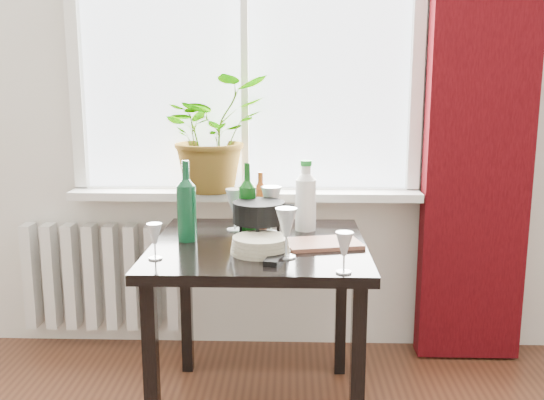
{
  "coord_description": "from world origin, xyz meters",
  "views": [
    {
      "loc": [
        0.23,
        -0.79,
        1.38
      ],
      "look_at": [
        0.15,
        1.55,
        0.92
      ],
      "focal_mm": 40.0,
      "sensor_mm": 36.0,
      "label": 1
    }
  ],
  "objects_px": {
    "table": "(259,265)",
    "tv_remote": "(276,257)",
    "wineglass_front_right": "(286,232)",
    "bottle_amber": "(260,198)",
    "wine_bottle_left": "(186,200)",
    "potted_plant": "(212,134)",
    "wineglass_front_left": "(155,241)",
    "wine_bottle_right": "(247,199)",
    "wineglass_far_right": "(344,252)",
    "cutting_board": "(323,243)",
    "radiator": "(102,276)",
    "cleaning_bottle": "(306,195)",
    "wineglass_back_center": "(271,209)",
    "wineglass_back_left": "(235,209)",
    "plate_stack": "(260,245)",
    "fondue_pot": "(259,222)"
  },
  "relations": [
    {
      "from": "table",
      "to": "wine_bottle_right",
      "type": "xyz_separation_m",
      "value": [
        -0.05,
        0.11,
        0.25
      ]
    },
    {
      "from": "wineglass_front_right",
      "to": "fondue_pot",
      "type": "xyz_separation_m",
      "value": [
        -0.11,
        0.22,
        -0.01
      ]
    },
    {
      "from": "wine_bottle_right",
      "to": "cutting_board",
      "type": "relative_size",
      "value": 1.07
    },
    {
      "from": "wine_bottle_left",
      "to": "wineglass_back_left",
      "type": "distance_m",
      "value": 0.26
    },
    {
      "from": "wineglass_back_center",
      "to": "fondue_pot",
      "type": "xyz_separation_m",
      "value": [
        -0.05,
        -0.13,
        -0.02
      ]
    },
    {
      "from": "wine_bottle_right",
      "to": "tv_remote",
      "type": "relative_size",
      "value": 1.79
    },
    {
      "from": "wineglass_far_right",
      "to": "wineglass_back_left",
      "type": "relative_size",
      "value": 0.78
    },
    {
      "from": "potted_plant",
      "to": "wineglass_front_left",
      "type": "relative_size",
      "value": 4.17
    },
    {
      "from": "potted_plant",
      "to": "wineglass_front_right",
      "type": "distance_m",
      "value": 0.91
    },
    {
      "from": "wineglass_front_left",
      "to": "wineglass_front_right",
      "type": "bearing_deg",
      "value": 4.23
    },
    {
      "from": "plate_stack",
      "to": "cutting_board",
      "type": "xyz_separation_m",
      "value": [
        0.24,
        0.11,
        -0.02
      ]
    },
    {
      "from": "radiator",
      "to": "potted_plant",
      "type": "relative_size",
      "value": 1.42
    },
    {
      "from": "wine_bottle_left",
      "to": "tv_remote",
      "type": "distance_m",
      "value": 0.48
    },
    {
      "from": "wineglass_front_right",
      "to": "plate_stack",
      "type": "height_order",
      "value": "wineglass_front_right"
    },
    {
      "from": "wineglass_far_right",
      "to": "wine_bottle_left",
      "type": "bearing_deg",
      "value": 146.13
    },
    {
      "from": "wine_bottle_right",
      "to": "fondue_pot",
      "type": "distance_m",
      "value": 0.13
    },
    {
      "from": "table",
      "to": "wineglass_far_right",
      "type": "height_order",
      "value": "wineglass_far_right"
    },
    {
      "from": "table",
      "to": "fondue_pot",
      "type": "xyz_separation_m",
      "value": [
        -0.0,
        0.02,
        0.17
      ]
    },
    {
      "from": "wineglass_back_center",
      "to": "radiator",
      "type": "bearing_deg",
      "value": 152.02
    },
    {
      "from": "cleaning_bottle",
      "to": "wineglass_back_center",
      "type": "bearing_deg",
      "value": -156.47
    },
    {
      "from": "cutting_board",
      "to": "wineglass_front_right",
      "type": "bearing_deg",
      "value": -129.87
    },
    {
      "from": "bottle_amber",
      "to": "tv_remote",
      "type": "height_order",
      "value": "bottle_amber"
    },
    {
      "from": "wineglass_front_right",
      "to": "tv_remote",
      "type": "height_order",
      "value": "wineglass_front_right"
    },
    {
      "from": "cutting_board",
      "to": "wineglass_far_right",
      "type": "bearing_deg",
      "value": -81.22
    },
    {
      "from": "wine_bottle_left",
      "to": "wine_bottle_right",
      "type": "xyz_separation_m",
      "value": [
        0.24,
        0.09,
        -0.01
      ]
    },
    {
      "from": "bottle_amber",
      "to": "wineglass_far_right",
      "type": "xyz_separation_m",
      "value": [
        0.32,
        -0.71,
        -0.05
      ]
    },
    {
      "from": "radiator",
      "to": "tv_remote",
      "type": "bearing_deg",
      "value": -43.02
    },
    {
      "from": "radiator",
      "to": "bottle_amber",
      "type": "bearing_deg",
      "value": -19.49
    },
    {
      "from": "table",
      "to": "potted_plant",
      "type": "relative_size",
      "value": 1.51
    },
    {
      "from": "plate_stack",
      "to": "wine_bottle_right",
      "type": "bearing_deg",
      "value": 104.52
    },
    {
      "from": "radiator",
      "to": "plate_stack",
      "type": "distance_m",
      "value": 1.22
    },
    {
      "from": "wine_bottle_left",
      "to": "cutting_board",
      "type": "relative_size",
      "value": 1.15
    },
    {
      "from": "radiator",
      "to": "wine_bottle_right",
      "type": "height_order",
      "value": "wine_bottle_right"
    },
    {
      "from": "bottle_amber",
      "to": "cleaning_bottle",
      "type": "height_order",
      "value": "cleaning_bottle"
    },
    {
      "from": "wineglass_front_left",
      "to": "bottle_amber",
      "type": "bearing_deg",
      "value": 58.0
    },
    {
      "from": "wine_bottle_left",
      "to": "bottle_amber",
      "type": "bearing_deg",
      "value": 47.3
    },
    {
      "from": "cleaning_bottle",
      "to": "wineglass_back_center",
      "type": "relative_size",
      "value": 1.49
    },
    {
      "from": "fondue_pot",
      "to": "tv_remote",
      "type": "relative_size",
      "value": 1.4
    },
    {
      "from": "wineglass_far_right",
      "to": "cutting_board",
      "type": "bearing_deg",
      "value": 98.78
    },
    {
      "from": "wineglass_front_right",
      "to": "bottle_amber",
      "type": "bearing_deg",
      "value": 102.79
    },
    {
      "from": "wineglass_far_right",
      "to": "tv_remote",
      "type": "height_order",
      "value": "wineglass_far_right"
    },
    {
      "from": "table",
      "to": "cleaning_bottle",
      "type": "bearing_deg",
      "value": 48.85
    },
    {
      "from": "wine_bottle_right",
      "to": "plate_stack",
      "type": "xyz_separation_m",
      "value": [
        0.07,
        -0.26,
        -0.12
      ]
    },
    {
      "from": "tv_remote",
      "to": "cutting_board",
      "type": "distance_m",
      "value": 0.27
    },
    {
      "from": "wineglass_far_right",
      "to": "plate_stack",
      "type": "relative_size",
      "value": 0.64
    },
    {
      "from": "potted_plant",
      "to": "wineglass_front_left",
      "type": "height_order",
      "value": "potted_plant"
    },
    {
      "from": "table",
      "to": "tv_remote",
      "type": "distance_m",
      "value": 0.26
    },
    {
      "from": "table",
      "to": "wine_bottle_right",
      "type": "height_order",
      "value": "wine_bottle_right"
    },
    {
      "from": "wineglass_back_center",
      "to": "plate_stack",
      "type": "distance_m",
      "value": 0.31
    },
    {
      "from": "bottle_amber",
      "to": "tv_remote",
      "type": "xyz_separation_m",
      "value": [
        0.08,
        -0.57,
        -0.11
      ]
    }
  ]
}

